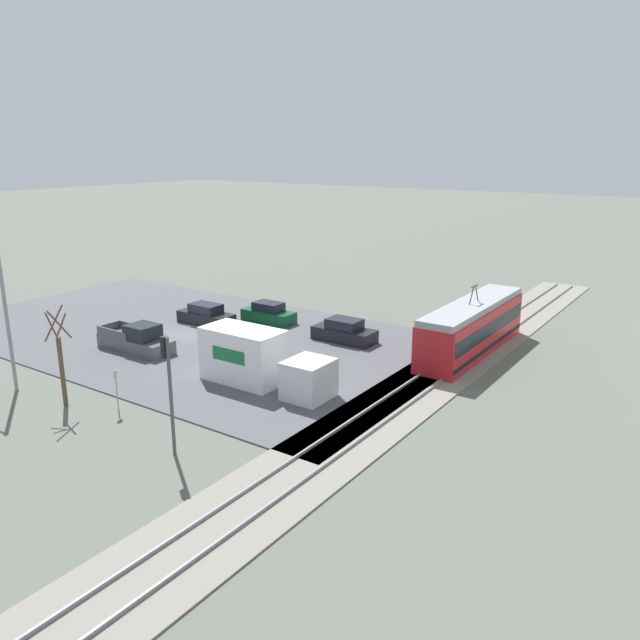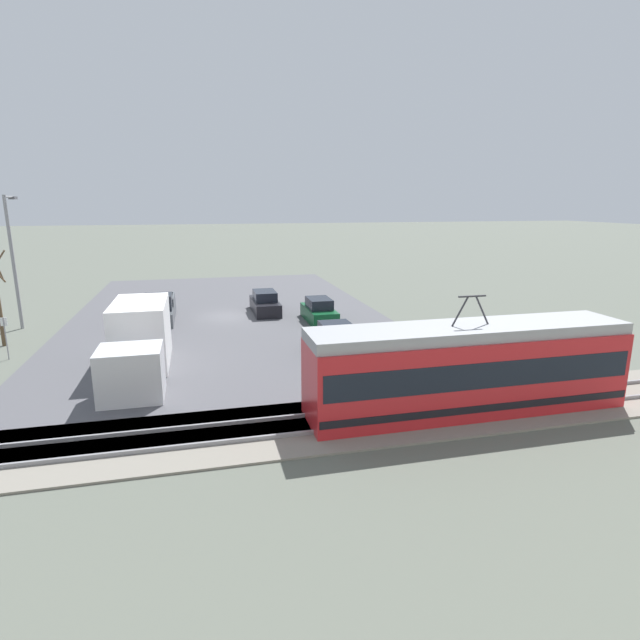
% 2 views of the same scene
% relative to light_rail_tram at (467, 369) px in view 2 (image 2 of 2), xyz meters
% --- Properties ---
extents(ground_plane, '(320.00, 320.00, 0.00)m').
position_rel_light_rail_tram_xyz_m(ground_plane, '(7.80, -18.67, -1.71)').
color(ground_plane, '#565B51').
extents(road_surface, '(21.39, 38.25, 0.08)m').
position_rel_light_rail_tram_xyz_m(road_surface, '(7.80, -18.67, -1.67)').
color(road_surface, '#4C4C51').
rests_on(road_surface, ground).
extents(rail_bed, '(66.44, 4.40, 0.22)m').
position_rel_light_rail_tram_xyz_m(rail_bed, '(7.80, 0.00, -1.66)').
color(rail_bed, gray).
rests_on(rail_bed, ground).
extents(light_rail_tram, '(12.40, 2.68, 4.48)m').
position_rel_light_rail_tram_xyz_m(light_rail_tram, '(0.00, 0.00, 0.00)').
color(light_rail_tram, '#B21E23').
rests_on(light_rail_tram, ground).
extents(box_truck, '(2.53, 8.15, 3.14)m').
position_rel_light_rail_tram_xyz_m(box_truck, '(12.66, -7.76, -0.18)').
color(box_truck, silver).
rests_on(box_truck, ground).
extents(pickup_truck, '(1.94, 5.71, 1.89)m').
position_rel_light_rail_tram_xyz_m(pickup_truck, '(12.49, -18.50, -0.91)').
color(pickup_truck, '#4C5156').
rests_on(pickup_truck, ground).
extents(sedan_car_0, '(1.77, 4.64, 1.59)m').
position_rel_light_rail_tram_xyz_m(sedan_car_0, '(5.19, -19.28, -0.97)').
color(sedan_car_0, black).
rests_on(sedan_car_0, ground).
extents(sedan_car_1, '(1.72, 4.30, 1.57)m').
position_rel_light_rail_tram_xyz_m(sedan_car_1, '(2.00, -15.70, -0.98)').
color(sedan_car_1, '#0C4723').
rests_on(sedan_car_1, ground).
extents(sedan_car_2, '(1.88, 4.50, 1.60)m').
position_rel_light_rail_tram_xyz_m(sedan_car_2, '(2.83, -8.20, -0.97)').
color(sedan_car_2, black).
rests_on(sedan_car_2, ground).
extents(street_lamp_near_crossing, '(0.36, 1.95, 8.37)m').
position_rel_light_rail_tram_xyz_m(street_lamp_near_crossing, '(20.98, -18.75, 3.10)').
color(street_lamp_near_crossing, gray).
rests_on(street_lamp_near_crossing, ground).
extents(no_parking_sign, '(0.32, 0.08, 2.22)m').
position_rel_light_rail_tram_xyz_m(no_parking_sign, '(19.54, -11.50, -0.35)').
color(no_parking_sign, gray).
rests_on(no_parking_sign, ground).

